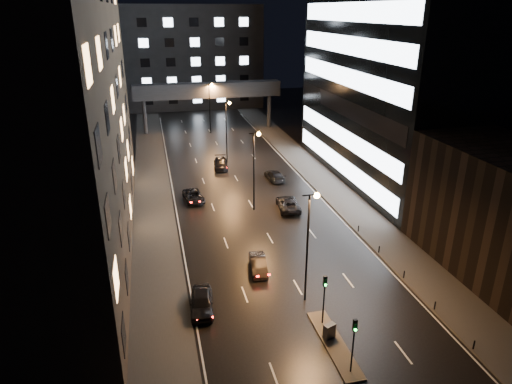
% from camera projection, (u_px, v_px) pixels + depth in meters
% --- Properties ---
extents(ground, '(160.00, 160.00, 0.00)m').
position_uv_depth(ground, '(236.00, 178.00, 69.11)').
color(ground, black).
rests_on(ground, ground).
extents(sidewalk_left, '(5.00, 110.00, 0.15)m').
position_uv_depth(sidewalk_left, '(153.00, 197.00, 61.91)').
color(sidewalk_left, '#383533').
rests_on(sidewalk_left, ground).
extents(sidewalk_right, '(5.00, 110.00, 0.15)m').
position_uv_depth(sidewalk_right, '(326.00, 182.00, 67.21)').
color(sidewalk_right, '#383533').
rests_on(sidewalk_right, ground).
extents(building_left, '(15.00, 48.00, 40.00)m').
position_uv_depth(building_left, '(28.00, 53.00, 42.43)').
color(building_left, '#2D2319').
rests_on(building_left, ground).
extents(building_right_low, '(10.00, 18.00, 12.00)m').
position_uv_depth(building_right_low, '(505.00, 212.00, 43.10)').
color(building_right_low, black).
rests_on(building_right_low, ground).
extents(building_right_glass, '(20.00, 36.00, 45.00)m').
position_uv_depth(building_right_glass, '(418.00, 20.00, 62.41)').
color(building_right_glass, black).
rests_on(building_right_glass, ground).
extents(building_far, '(34.00, 14.00, 25.00)m').
position_uv_depth(building_far, '(193.00, 57.00, 116.85)').
color(building_far, '#333335').
rests_on(building_far, ground).
extents(skybridge, '(30.00, 3.00, 10.00)m').
position_uv_depth(skybridge, '(208.00, 91.00, 93.10)').
color(skybridge, '#333335').
rests_on(skybridge, ground).
extents(median_island, '(1.60, 8.00, 0.15)m').
position_uv_depth(median_island, '(334.00, 344.00, 34.81)').
color(median_island, '#383533').
rests_on(median_island, ground).
extents(traffic_signal_near, '(0.28, 0.34, 4.40)m').
position_uv_depth(traffic_signal_near, '(324.00, 292.00, 35.94)').
color(traffic_signal_near, black).
rests_on(traffic_signal_near, median_island).
extents(traffic_signal_far, '(0.28, 0.34, 4.40)m').
position_uv_depth(traffic_signal_far, '(354.00, 337.00, 30.97)').
color(traffic_signal_far, black).
rests_on(traffic_signal_far, median_island).
extents(bollard_row, '(0.12, 25.12, 0.90)m').
position_uv_depth(bollard_row, '(418.00, 290.00, 40.83)').
color(bollard_row, black).
rests_on(bollard_row, ground).
extents(streetlight_near, '(1.45, 0.50, 10.15)m').
position_uv_depth(streetlight_near, '(310.00, 234.00, 37.81)').
color(streetlight_near, black).
rests_on(streetlight_near, ground).
extents(streetlight_mid_a, '(1.45, 0.50, 10.15)m').
position_uv_depth(streetlight_mid_a, '(255.00, 161.00, 55.88)').
color(streetlight_mid_a, black).
rests_on(streetlight_mid_a, ground).
extents(streetlight_mid_b, '(1.45, 0.50, 10.15)m').
position_uv_depth(streetlight_mid_b, '(227.00, 124.00, 73.95)').
color(streetlight_mid_b, black).
rests_on(streetlight_mid_b, ground).
extents(streetlight_far, '(1.45, 0.50, 10.15)m').
position_uv_depth(streetlight_far, '(210.00, 102.00, 92.02)').
color(streetlight_far, black).
rests_on(streetlight_far, ground).
extents(car_away_a, '(2.40, 4.90, 1.61)m').
position_uv_depth(car_away_a, '(202.00, 302.00, 38.51)').
color(car_away_a, black).
rests_on(car_away_a, ground).
extents(car_away_b, '(1.97, 4.43, 1.41)m').
position_uv_depth(car_away_b, '(258.00, 264.00, 44.42)').
color(car_away_b, black).
rests_on(car_away_b, ground).
extents(car_away_c, '(2.86, 5.17, 1.37)m').
position_uv_depth(car_away_c, '(194.00, 196.00, 60.66)').
color(car_away_c, black).
rests_on(car_away_c, ground).
extents(car_away_d, '(2.79, 5.52, 1.54)m').
position_uv_depth(car_away_d, '(221.00, 164.00, 73.27)').
color(car_away_d, black).
rests_on(car_away_d, ground).
extents(car_toward_a, '(3.09, 5.73, 1.53)m').
position_uv_depth(car_toward_a, '(288.00, 204.00, 58.15)').
color(car_toward_a, black).
rests_on(car_toward_a, ground).
extents(car_toward_b, '(2.29, 5.09, 1.45)m').
position_uv_depth(car_toward_b, '(275.00, 175.00, 68.17)').
color(car_toward_b, black).
rests_on(car_toward_b, ground).
extents(utility_cabinet, '(1.03, 0.81, 1.18)m').
position_uv_depth(utility_cabinet, '(329.00, 331.00, 35.20)').
color(utility_cabinet, '#444446').
rests_on(utility_cabinet, median_island).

